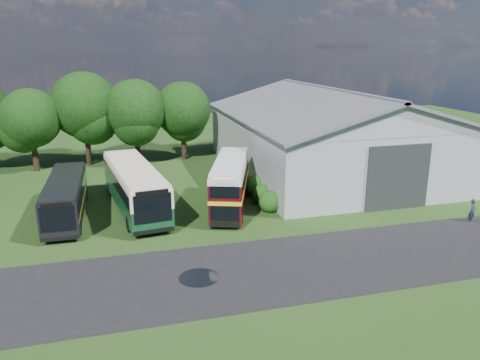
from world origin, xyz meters
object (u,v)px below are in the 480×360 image
object	(u,v)px
bus_maroon_double	(230,185)
bus_dark_single	(66,197)
bus_green_single	(135,187)
visitor_a	(473,211)
storage_shed	(328,129)

from	to	relation	value
bus_maroon_double	bus_dark_single	xyz separation A→B (m)	(-11.90, 1.42, -0.40)
bus_green_single	bus_dark_single	distance (m)	4.92
bus_maroon_double	visitor_a	xyz separation A→B (m)	(15.79, -7.19, -1.10)
storage_shed	bus_maroon_double	bearing A→B (deg)	-144.46
visitor_a	bus_green_single	bearing A→B (deg)	123.31
bus_maroon_double	bus_dark_single	size ratio (longest dim) A/B	0.89
bus_dark_single	visitor_a	distance (m)	29.00
bus_maroon_double	storage_shed	bearing A→B (deg)	54.76
bus_green_single	bus_dark_single	world-z (taller)	bus_green_single
bus_maroon_double	visitor_a	size ratio (longest dim) A/B	5.58
visitor_a	bus_maroon_double	bearing A→B (deg)	120.41
storage_shed	bus_dark_single	size ratio (longest dim) A/B	2.37
bus_green_single	visitor_a	size ratio (longest dim) A/B	7.56
bus_green_single	visitor_a	world-z (taller)	bus_green_single
bus_green_single	bus_maroon_double	distance (m)	7.23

